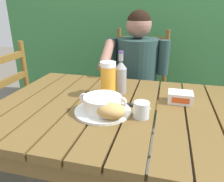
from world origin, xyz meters
name	(u,v)px	position (x,y,z in m)	size (l,w,h in m)	color
dining_table	(115,123)	(0.00, 0.00, 0.65)	(1.21, 0.88, 0.75)	brown
hedge_backdrop	(146,31)	(-0.03, 1.63, 0.95)	(3.16, 0.87, 2.05)	#397941
chair_near_diner	(138,92)	(0.01, 0.88, 0.49)	(0.47, 0.43, 1.03)	brown
person_eating	(136,76)	(0.00, 0.68, 0.71)	(0.48, 0.47, 1.20)	#26403E
serving_plate	(103,111)	(-0.04, -0.08, 0.76)	(0.26, 0.26, 0.01)	white
soup_bowl	(103,103)	(-0.04, -0.08, 0.80)	(0.23, 0.18, 0.08)	white
bread_roll	(111,111)	(0.02, -0.15, 0.80)	(0.13, 0.10, 0.07)	tan
beer_glass	(108,79)	(-0.07, 0.12, 0.85)	(0.08, 0.08, 0.19)	orange
beer_bottle	(121,76)	(-0.01, 0.18, 0.85)	(0.07, 0.07, 0.24)	gray
water_glass_small	(141,110)	(0.14, -0.09, 0.79)	(0.07, 0.07, 0.07)	silver
butter_tub	(180,97)	(0.32, 0.13, 0.78)	(0.12, 0.09, 0.06)	white
table_knife	(133,106)	(0.09, 0.02, 0.76)	(0.14, 0.05, 0.01)	silver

